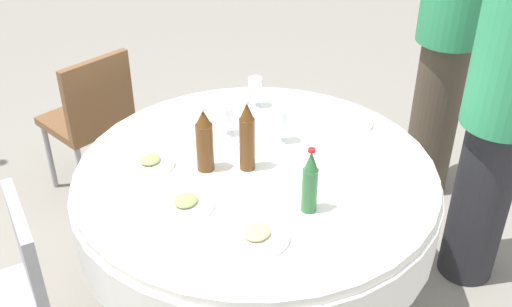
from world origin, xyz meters
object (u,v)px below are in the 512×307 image
(plate_west, at_px, (186,204))
(chair_south, at_px, (92,114))
(bottle_brown_near, at_px, (204,141))
(plate_rear, at_px, (151,162))
(bottle_brown_inner, at_px, (247,137))
(wine_glass_east, at_px, (227,114))
(chair_left, at_px, (7,294))
(wine_glass_mid, at_px, (255,85))
(dining_table, at_px, (256,197))
(plate_right, at_px, (257,235))
(person_near, at_px, (446,52))
(wine_glass_south, at_px, (282,119))
(person_inner, at_px, (501,118))
(bottle_green_far, at_px, (310,182))
(plate_front, at_px, (350,123))

(plate_west, distance_m, chair_south, 1.29)
(bottle_brown_near, bearing_deg, plate_rear, 112.52)
(bottle_brown_near, bearing_deg, bottle_brown_inner, -58.38)
(bottle_brown_inner, height_order, plate_west, bottle_brown_inner)
(wine_glass_east, xyz_separation_m, chair_left, (-1.04, 0.30, -0.32))
(wine_glass_mid, relative_size, chair_south, 0.17)
(wine_glass_mid, bearing_deg, dining_table, -150.03)
(plate_right, height_order, person_near, person_near)
(chair_south, bearing_deg, dining_table, -90.00)
(plate_rear, bearing_deg, chair_left, 167.08)
(wine_glass_mid, relative_size, chair_left, 0.17)
(wine_glass_east, bearing_deg, dining_table, -125.19)
(chair_left, bearing_deg, wine_glass_east, -73.95)
(wine_glass_south, relative_size, plate_rear, 0.80)
(chair_south, bearing_deg, person_inner, -65.24)
(bottle_brown_inner, distance_m, chair_left, 1.06)
(bottle_green_far, relative_size, wine_glass_east, 1.92)
(plate_rear, xyz_separation_m, person_near, (1.48, -0.81, 0.10))
(plate_rear, height_order, chair_south, chair_south)
(plate_rear, bearing_deg, person_inner, -53.98)
(wine_glass_east, relative_size, plate_right, 0.60)
(bottle_brown_inner, bearing_deg, wine_glass_mid, 26.13)
(person_inner, distance_m, chair_left, 2.09)
(bottle_brown_near, relative_size, wine_glass_mid, 1.92)
(wine_glass_mid, height_order, chair_south, wine_glass_mid)
(bottle_brown_inner, distance_m, chair_south, 1.26)
(person_near, relative_size, chair_left, 1.87)
(wine_glass_east, xyz_separation_m, wine_glass_south, (0.06, -0.24, 0.01))
(bottle_brown_near, bearing_deg, wine_glass_south, -26.77)
(plate_west, relative_size, chair_left, 0.25)
(bottle_brown_inner, relative_size, plate_rear, 1.56)
(bottle_brown_near, relative_size, plate_right, 1.22)
(person_near, bearing_deg, plate_right, -79.02)
(bottle_brown_inner, distance_m, wine_glass_mid, 0.53)
(person_inner, bearing_deg, wine_glass_east, -104.29)
(plate_rear, height_order, chair_left, chair_left)
(bottle_brown_inner, bearing_deg, person_inner, -50.46)
(person_inner, bearing_deg, plate_front, -115.56)
(bottle_brown_near, distance_m, plate_front, 0.74)
(bottle_green_far, height_order, wine_glass_south, bottle_green_far)
(dining_table, height_order, bottle_brown_inner, bottle_brown_inner)
(wine_glass_south, bearing_deg, person_inner, -61.34)
(chair_left, bearing_deg, plate_right, -114.91)
(wine_glass_mid, bearing_deg, bottle_brown_inner, -153.87)
(wine_glass_east, height_order, plate_right, wine_glass_east)
(plate_right, bearing_deg, bottle_brown_inner, 34.61)
(plate_rear, height_order, person_near, person_near)
(bottle_brown_near, xyz_separation_m, wine_glass_east, (0.27, 0.07, -0.03))
(plate_west, distance_m, person_inner, 1.38)
(plate_west, height_order, person_near, person_near)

